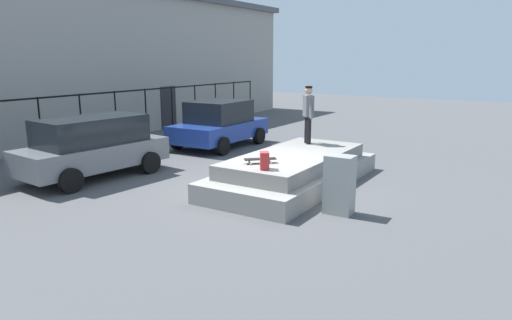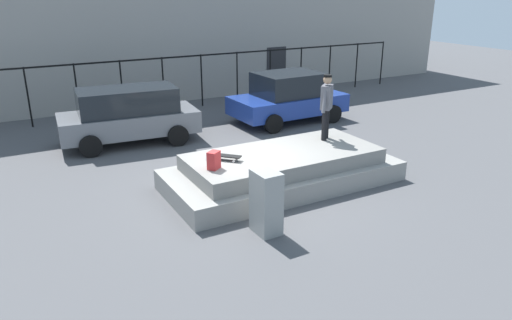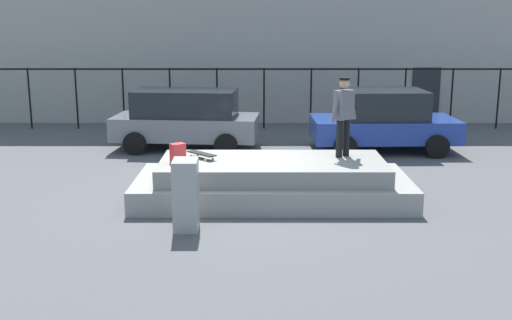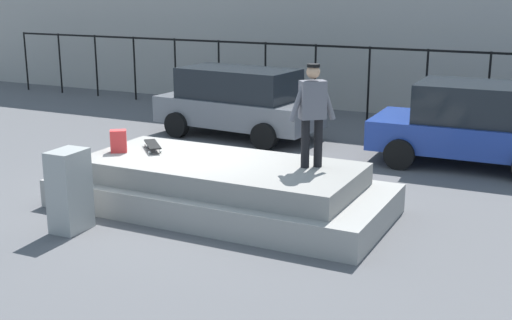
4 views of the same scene
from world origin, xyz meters
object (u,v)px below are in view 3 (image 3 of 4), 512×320
Objects in this scene: car_grey_hatchback_near at (183,118)px; utility_box at (183,195)px; skateboarder at (341,112)px; skateboard at (199,154)px; backpack at (175,153)px; car_blue_sedan_mid at (381,120)px.

car_grey_hatchback_near is 7.12m from utility_box.
skateboarder is at bearing 35.13° from utility_box.
car_grey_hatchback_near is at bearing 128.96° from skateboarder.
backpack is (-0.45, -0.39, 0.10)m from skateboard.
car_blue_sedan_mid reaches higher than utility_box.
skateboard is at bearing -173.91° from backpack.
backpack is 7.36m from car_blue_sedan_mid.
backpack reaches higher than skateboard.
backpack is at bearing -135.43° from car_blue_sedan_mid.
skateboarder is 3.58m from backpack.
car_grey_hatchback_near reaches higher than utility_box.
skateboarder is at bearing -51.04° from car_grey_hatchback_near.
car_grey_hatchback_near reaches higher than skateboard.
utility_box is at bearing 66.16° from backpack.
car_grey_hatchback_near is at bearing 94.98° from utility_box.
skateboarder is 3.12m from skateboard.
utility_box is (0.34, -1.70, -0.40)m from backpack.
skateboarder is at bearing -111.45° from car_blue_sedan_mid.
skateboard is 1.73× the size of backpack.
car_blue_sedan_mid reaches higher than car_grey_hatchback_near.
car_blue_sedan_mid is at bearing -170.53° from backpack.
skateboard is 2.11m from utility_box.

